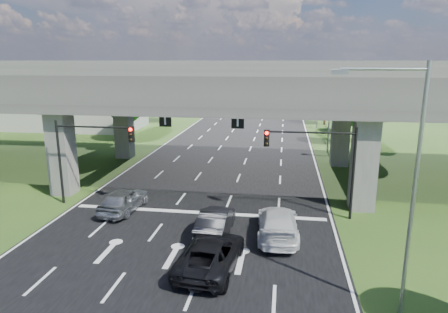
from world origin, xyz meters
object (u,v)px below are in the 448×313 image
(signal_right, at_px, (319,155))
(car_white, at_px, (278,223))
(streetlight_far, at_px, (327,99))
(car_dark, at_px, (216,222))
(signal_left, at_px, (87,147))
(car_silver, at_px, (124,200))
(streetlight_near, at_px, (405,174))
(streetlight_beyond, at_px, (316,89))
(car_trailing, at_px, (211,254))

(signal_right, relative_size, car_white, 1.07)
(streetlight_far, distance_m, car_dark, 25.67)
(car_dark, bearing_deg, signal_left, -19.55)
(signal_left, relative_size, car_silver, 1.27)
(streetlight_near, xyz_separation_m, car_white, (-4.70, 6.53, -5.00))
(streetlight_near, xyz_separation_m, streetlight_beyond, (0.00, 46.00, 0.00))
(signal_right, xyz_separation_m, streetlight_near, (2.27, -9.94, 1.66))
(streetlight_far, xyz_separation_m, car_trailing, (-7.87, -27.65, -5.05))
(streetlight_far, bearing_deg, car_silver, -125.66)
(streetlight_far, bearing_deg, car_trailing, -105.88)
(signal_left, xyz_separation_m, streetlight_far, (17.92, 20.06, 1.66))
(signal_left, xyz_separation_m, streetlight_beyond, (17.92, 36.06, 1.66))
(signal_left, bearing_deg, streetlight_far, 48.22)
(car_silver, xyz_separation_m, car_dark, (6.77, -2.77, -0.02))
(car_silver, bearing_deg, signal_left, -13.24)
(signal_right, xyz_separation_m, car_white, (-2.42, -3.42, -3.34))
(streetlight_far, bearing_deg, streetlight_beyond, 90.00)
(car_dark, distance_m, car_trailing, 3.91)
(signal_right, relative_size, car_trailing, 1.08)
(streetlight_near, height_order, car_dark, streetlight_near)
(signal_right, relative_size, signal_left, 1.00)
(streetlight_near, height_order, streetlight_beyond, same)
(streetlight_beyond, bearing_deg, signal_left, -116.43)
(streetlight_beyond, bearing_deg, signal_right, -93.61)
(car_dark, relative_size, car_white, 0.85)
(signal_left, bearing_deg, car_silver, -18.27)
(streetlight_near, bearing_deg, signal_right, 102.88)
(streetlight_near, relative_size, car_silver, 2.12)
(signal_left, distance_m, car_dark, 10.85)
(signal_left, bearing_deg, streetlight_near, -29.02)
(signal_right, height_order, streetlight_near, streetlight_near)
(streetlight_far, xyz_separation_m, streetlight_beyond, (0.00, 16.00, 0.00))
(streetlight_near, bearing_deg, car_dark, 143.08)
(streetlight_beyond, height_order, car_white, streetlight_beyond)
(signal_left, relative_size, car_dark, 1.26)
(signal_left, bearing_deg, car_trailing, -37.06)
(streetlight_beyond, xyz_separation_m, car_dark, (-8.30, -39.77, -5.03))
(signal_left, relative_size, car_white, 1.07)
(signal_left, relative_size, streetlight_far, 0.60)
(signal_left, height_order, streetlight_beyond, streetlight_beyond)
(car_white, relative_size, car_trailing, 1.01)
(car_white, bearing_deg, signal_right, -127.93)
(car_dark, xyz_separation_m, car_white, (3.60, 0.29, 0.03))
(streetlight_near, distance_m, streetlight_far, 30.00)
(signal_right, relative_size, car_dark, 1.26)
(streetlight_beyond, height_order, car_dark, streetlight_beyond)
(signal_right, relative_size, car_silver, 1.27)
(signal_right, height_order, car_trailing, signal_right)
(streetlight_beyond, distance_m, car_dark, 40.93)
(streetlight_near, bearing_deg, signal_left, 150.98)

